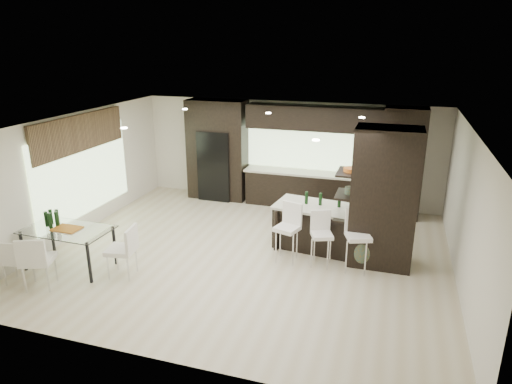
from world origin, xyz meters
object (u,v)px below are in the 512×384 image
(kitchen_island, at_px, (328,228))
(dining_table, at_px, (70,248))
(stool_mid, at_px, (321,245))
(stool_right, at_px, (357,247))
(chair_near, at_px, (39,263))
(bench, at_px, (321,233))
(chair_end, at_px, (121,253))
(floor_vase, at_px, (364,235))
(stool_left, at_px, (287,239))
(chair_far, at_px, (17,262))

(kitchen_island, bearing_deg, dining_table, -146.38)
(stool_mid, bearing_deg, kitchen_island, 68.72)
(stool_right, xyz_separation_m, chair_near, (-5.29, -2.29, -0.02))
(bench, bearing_deg, kitchen_island, -35.19)
(stool_mid, relative_size, chair_end, 0.96)
(floor_vase, relative_size, dining_table, 0.79)
(kitchen_island, distance_m, dining_table, 5.14)
(kitchen_island, distance_m, chair_near, 5.54)
(kitchen_island, distance_m, stool_left, 1.04)
(floor_vase, height_order, chair_far, floor_vase)
(kitchen_island, xyz_separation_m, chair_end, (-3.45, -2.29, -0.01))
(dining_table, relative_size, chair_end, 1.82)
(bench, bearing_deg, dining_table, -129.22)
(dining_table, xyz_separation_m, chair_near, (0.00, -0.80, 0.07))
(kitchen_island, bearing_deg, chair_end, -139.26)
(stool_left, bearing_deg, stool_mid, 18.58)
(stool_right, distance_m, chair_far, 6.22)
(stool_mid, distance_m, floor_vase, 0.84)
(stool_mid, relative_size, stool_right, 0.90)
(stool_mid, relative_size, chair_near, 0.94)
(stool_right, height_order, chair_end, stool_right)
(stool_right, bearing_deg, chair_near, -176.95)
(kitchen_island, xyz_separation_m, stool_mid, (-0.00, -0.77, -0.03))
(stool_left, distance_m, dining_table, 4.20)
(dining_table, distance_m, chair_end, 1.15)
(chair_far, bearing_deg, kitchen_island, 17.94)
(stool_left, height_order, dining_table, stool_left)
(stool_left, distance_m, stool_right, 1.37)
(stool_right, distance_m, chair_end, 4.40)
(kitchen_island, distance_m, chair_far, 5.96)
(stool_left, height_order, bench, stool_left)
(chair_far, bearing_deg, floor_vase, 10.27)
(bench, height_order, floor_vase, floor_vase)
(stool_mid, distance_m, bench, 1.06)
(floor_vase, bearing_deg, stool_mid, -162.92)
(chair_far, relative_size, chair_end, 0.86)
(bench, distance_m, chair_end, 4.16)
(stool_left, distance_m, floor_vase, 1.49)
(stool_left, bearing_deg, dining_table, -141.96)
(chair_far, bearing_deg, stool_left, 14.15)
(stool_right, distance_m, chair_near, 5.76)
(stool_left, relative_size, floor_vase, 0.73)
(stool_left, xyz_separation_m, stool_mid, (0.68, 0.02, -0.04))
(floor_vase, distance_m, chair_near, 5.95)
(stool_left, relative_size, dining_table, 0.58)
(floor_vase, distance_m, chair_end, 4.58)
(bench, xyz_separation_m, floor_vase, (0.94, -0.79, 0.42))
(stool_mid, distance_m, dining_table, 4.85)
(bench, height_order, dining_table, dining_table)
(dining_table, bearing_deg, chair_near, -88.92)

